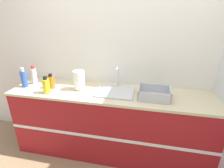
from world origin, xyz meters
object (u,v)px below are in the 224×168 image
dish_rack (154,95)px  bottle_white_spray (34,76)px  bottle_yellow (46,86)px  sink (115,91)px  paper_towel_roll (79,80)px  bottle_amber (51,82)px  bottle_blue (24,79)px

dish_rack → bottle_white_spray: bearing=176.0°
dish_rack → bottle_yellow: 1.28m
sink → bottle_white_spray: (-1.13, 0.05, 0.09)m
bottle_white_spray → sink: bearing=-2.6°
sink → dish_rack: sink is taller
paper_towel_roll → dish_rack: size_ratio=0.69×
dish_rack → bottle_yellow: size_ratio=1.67×
sink → bottle_white_spray: sink is taller
dish_rack → bottle_yellow: bottle_yellow is taller
dish_rack → sink: bearing=172.8°
bottle_white_spray → dish_rack: bearing=-4.0°
sink → bottle_white_spray: size_ratio=1.75×
bottle_yellow → bottle_amber: bearing=99.3°
sink → bottle_blue: sink is taller
dish_rack → bottle_amber: bottle_amber is taller
sink → dish_rack: size_ratio=1.27×
bottle_yellow → sink: bearing=13.3°
paper_towel_roll → bottle_amber: (-0.37, -0.03, -0.04)m
paper_towel_roll → bottle_amber: bearing=-175.5°
paper_towel_roll → sink: bearing=0.9°
bottle_yellow → bottle_white_spray: bearing=143.4°
bottle_white_spray → bottle_yellow: (0.33, -0.24, -0.02)m
sink → paper_towel_roll: 0.47m
bottle_amber → bottle_blue: size_ratio=0.74×
paper_towel_roll → dish_rack: 0.93m
dish_rack → bottle_white_spray: 1.60m
paper_towel_roll → bottle_white_spray: size_ratio=0.95×
dish_rack → bottle_amber: (-1.29, 0.02, 0.04)m
bottle_amber → bottle_white_spray: 0.32m
bottle_white_spray → bottle_blue: 0.14m
bottle_blue → paper_towel_roll: bearing=5.1°
dish_rack → bottle_blue: bearing=-179.5°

